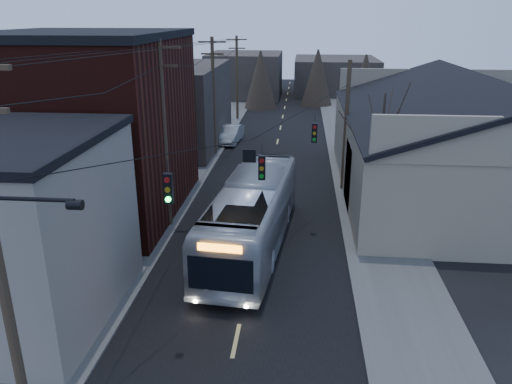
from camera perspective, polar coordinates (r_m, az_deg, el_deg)
road_surface at (r=38.72m, az=1.89°, el=2.95°), size 9.00×110.00×0.02m
sidewalk_left at (r=39.59m, az=-7.56°, el=3.24°), size 4.00×110.00×0.12m
sidewalk_right at (r=38.90m, az=11.50°, el=2.71°), size 4.00×110.00×0.12m
building_brick at (r=30.24m, az=-18.64°, el=6.93°), size 10.00×12.00×10.00m
building_left_far at (r=45.21m, az=-9.87°, el=9.65°), size 9.00×14.00×7.00m
warehouse at (r=34.87m, az=23.31°, el=4.03°), size 16.16×20.60×7.73m
building_far_left at (r=72.94m, az=-1.23°, el=13.25°), size 10.00×12.00×6.00m
building_far_right at (r=77.67m, az=9.03°, el=13.04°), size 12.00×14.00×5.00m
bare_tree at (r=28.40m, az=13.96°, el=3.68°), size 0.40×0.40×7.20m
utility_lines at (r=32.20m, az=-4.25°, el=8.54°), size 11.24×45.28×10.50m
bus at (r=24.73m, az=-0.49°, el=-2.62°), size 4.13×12.87×3.52m
parked_car at (r=45.96m, az=-2.95°, el=6.62°), size 2.04×4.88×1.57m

